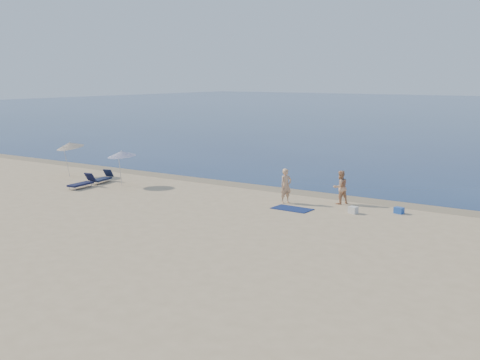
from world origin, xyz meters
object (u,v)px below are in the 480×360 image
person_left (286,186)px  blue_cooler (399,210)px  umbrella_near (122,154)px  person_right (340,187)px

person_left → blue_cooler: bearing=-55.9°
person_left → umbrella_near: umbrella_near is taller
blue_cooler → umbrella_near: size_ratio=0.19×
person_left → person_right: person_left is taller
person_right → blue_cooler: 3.22m
person_left → blue_cooler: (5.40, 0.92, -0.71)m
person_left → umbrella_near: bearing=120.6°
person_left → blue_cooler: person_left is taller
person_left → umbrella_near: size_ratio=0.80×
person_left → person_right: 2.64m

